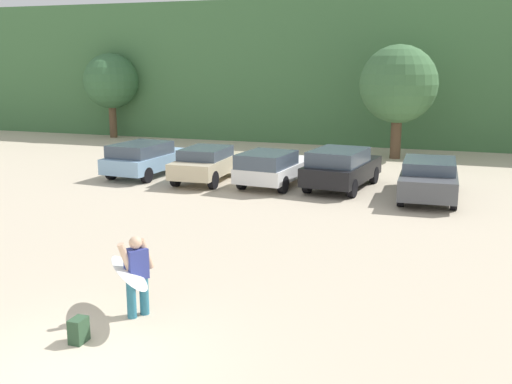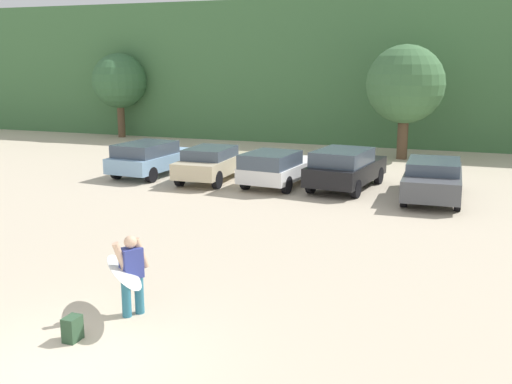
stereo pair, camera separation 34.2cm
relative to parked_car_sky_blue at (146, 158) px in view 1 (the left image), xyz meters
The scene contains 12 objects.
ground_plane 16.67m from the parked_car_sky_blue, 64.81° to the right, with size 120.00×120.00×0.00m, color beige.
hillside_ridge 19.47m from the parked_car_sky_blue, 68.31° to the left, with size 108.00×12.00×8.30m, color #427042.
tree_right 14.09m from the parked_car_sky_blue, 127.48° to the left, with size 3.42×3.42×5.27m.
tree_center_right 12.93m from the parked_car_sky_blue, 40.71° to the left, with size 3.83×3.83×5.61m.
parked_car_sky_blue is the anchor object (origin of this frame).
parked_car_champagne 2.93m from the parked_car_sky_blue, ahead, with size 1.87×4.18×1.40m.
parked_car_white 5.78m from the parked_car_sky_blue, ahead, with size 2.32×4.46×1.43m.
parked_car_black 8.38m from the parked_car_sky_blue, ahead, with size 2.48×4.54×1.57m.
parked_car_dark_gray 11.68m from the parked_car_sky_blue, ahead, with size 2.08×4.81×1.43m.
person_adult 14.66m from the parked_car_sky_blue, 61.72° to the right, with size 0.51×0.71×1.61m.
surfboard_white 14.69m from the parked_car_sky_blue, 62.30° to the right, with size 1.84×1.96×0.31m.
backpack_dropped 15.69m from the parked_car_sky_blue, 65.40° to the right, with size 0.24×0.34×0.45m.
Camera 1 is at (5.58, -7.51, 4.88)m, focal length 42.46 mm.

